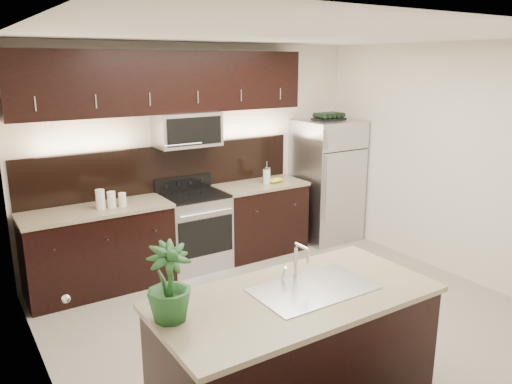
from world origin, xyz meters
TOP-DOWN VIEW (x-y plane):
  - ground at (0.00, 0.00)m, footprint 4.50×4.50m
  - room_walls at (-0.11, -0.04)m, footprint 4.52×4.02m
  - counter_run at (-0.46, 1.69)m, footprint 3.51×0.65m
  - upper_fixtures at (-0.43, 1.84)m, footprint 3.49×0.40m
  - island at (-0.85, -1.13)m, footprint 1.96×0.96m
  - sink_faucet at (-0.70, -1.12)m, footprint 0.84×0.50m
  - refrigerator at (1.80, 1.63)m, footprint 0.82×0.74m
  - wine_rack at (1.80, 1.63)m, footprint 0.42×0.26m
  - plant at (-1.70, -0.99)m, footprint 0.28×0.28m
  - canisters at (-1.28, 1.63)m, footprint 0.32×0.12m
  - french_press at (0.78, 1.64)m, footprint 0.10×0.10m
  - bananas at (0.85, 1.61)m, footprint 0.23×0.19m

SIDE VIEW (x-z plane):
  - ground at x=0.00m, z-range 0.00..0.00m
  - counter_run at x=-0.46m, z-range 0.00..0.94m
  - island at x=-0.85m, z-range 0.00..0.94m
  - refrigerator at x=1.80m, z-range 0.00..1.70m
  - sink_faucet at x=-0.70m, z-range 0.81..1.10m
  - bananas at x=0.85m, z-range 0.94..1.00m
  - canisters at x=-1.28m, z-range 0.93..1.14m
  - french_press at x=0.78m, z-range 0.90..1.19m
  - plant at x=-1.70m, z-range 0.94..1.43m
  - room_walls at x=-0.11m, z-range 0.34..3.05m
  - wine_rack at x=1.80m, z-range 1.70..1.80m
  - upper_fixtures at x=-0.43m, z-range 1.31..2.97m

